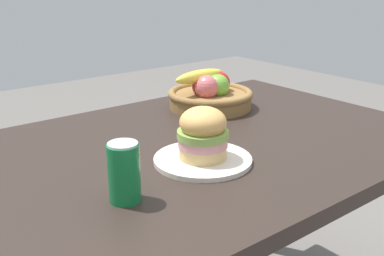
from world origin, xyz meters
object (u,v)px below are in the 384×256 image
Objects in this scene: soda_can at (124,172)px; sandwich at (203,133)px; plate at (203,160)px; fruit_basket at (210,94)px.

sandwich is at bearing 12.59° from soda_can.
plate is 0.26m from soda_can.
sandwich is at bearing -104.04° from plate.
soda_can is (-0.25, -0.06, 0.06)m from plate.
sandwich reaches higher than soda_can.
fruit_basket is (0.32, 0.35, 0.04)m from plate.
plate is 0.07m from sandwich.
soda_can is at bearing -167.41° from sandwich.
sandwich is 1.02× the size of soda_can.
soda_can reaches higher than plate.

